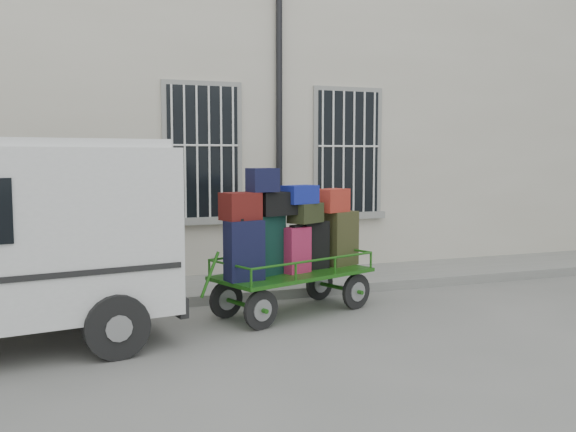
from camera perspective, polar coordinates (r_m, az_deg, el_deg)
The scene contains 4 objects.
ground at distance 8.47m, azimuth -0.15°, elevation -9.56°, with size 80.00×80.00×0.00m, color slate.
building at distance 13.50m, azimuth -8.38°, elevation 8.76°, with size 24.00×5.15×6.00m.
sidewalk at distance 10.49m, azimuth -4.35°, elevation -6.25°, with size 24.00×1.70×0.15m, color slate.
luggage_cart at distance 8.81m, azimuth 0.27°, elevation -2.35°, with size 2.65×1.70×2.02m.
Camera 1 is at (-2.84, -7.67, 2.17)m, focal length 40.00 mm.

